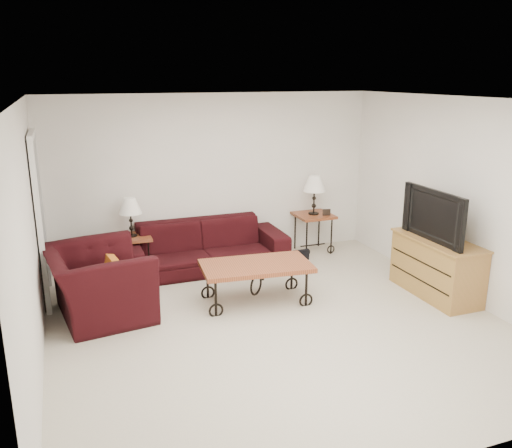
{
  "coord_description": "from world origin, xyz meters",
  "views": [
    {
      "loc": [
        -2.16,
        -5.11,
        2.74
      ],
      "look_at": [
        0.0,
        0.7,
        1.0
      ],
      "focal_mm": 37.24,
      "sensor_mm": 36.0,
      "label": 1
    }
  ],
  "objects": [
    {
      "name": "photo_frame_right",
      "position": [
        1.68,
        2.05,
        0.67
      ],
      "size": [
        0.12,
        0.04,
        0.1
      ],
      "primitive_type": "cube",
      "rotation": [
        0.0,
        0.0,
        -0.21
      ],
      "color": "black",
      "rests_on": "side_table_right"
    },
    {
      "name": "wall_left",
      "position": [
        -2.5,
        0.0,
        1.25
      ],
      "size": [
        0.02,
        5.0,
        2.5
      ],
      "primitive_type": "cube",
      "color": "silver",
      "rests_on": "ground"
    },
    {
      "name": "photo_frame_left",
      "position": [
        -1.46,
        2.05,
        0.6
      ],
      "size": [
        0.11,
        0.03,
        0.09
      ],
      "primitive_type": "cube",
      "rotation": [
        0.0,
        0.0,
        0.17
      ],
      "color": "black",
      "rests_on": "side_table_left"
    },
    {
      "name": "wall_back",
      "position": [
        0.0,
        2.5,
        1.25
      ],
      "size": [
        5.0,
        0.02,
        2.5
      ],
      "primitive_type": "cube",
      "color": "silver",
      "rests_on": "ground"
    },
    {
      "name": "ceiling",
      "position": [
        0.0,
        0.0,
        2.5
      ],
      "size": [
        5.0,
        5.0,
        0.0
      ],
      "primitive_type": "plane",
      "color": "white",
      "rests_on": "wall_back"
    },
    {
      "name": "armchair",
      "position": [
        -1.88,
        0.94,
        0.41
      ],
      "size": [
        1.26,
        1.4,
        0.82
      ],
      "primitive_type": "imported",
      "rotation": [
        0.0,
        0.0,
        1.71
      ],
      "color": "black",
      "rests_on": "ground"
    },
    {
      "name": "throw_pillow",
      "position": [
        -1.72,
        0.89,
        0.52
      ],
      "size": [
        0.15,
        0.38,
        0.37
      ],
      "primitive_type": "cube",
      "rotation": [
        0.0,
        0.0,
        1.71
      ],
      "color": "#C95919",
      "rests_on": "armchair"
    },
    {
      "name": "lamp_right",
      "position": [
        1.53,
        2.2,
        0.93
      ],
      "size": [
        0.35,
        0.35,
        0.62
      ],
      "primitive_type": null,
      "rotation": [
        0.0,
        0.0,
        0.0
      ],
      "color": "black",
      "rests_on": "side_table_right"
    },
    {
      "name": "side_table_right",
      "position": [
        1.53,
        2.2,
        0.31
      ],
      "size": [
        0.57,
        0.57,
        0.62
      ],
      "primitive_type": "cube",
      "rotation": [
        0.0,
        0.0,
        0.0
      ],
      "color": "brown",
      "rests_on": "ground"
    },
    {
      "name": "side_table_left",
      "position": [
        -1.31,
        2.2,
        0.28
      ],
      "size": [
        0.51,
        0.51,
        0.55
      ],
      "primitive_type": "cube",
      "rotation": [
        0.0,
        0.0,
        -0.01
      ],
      "color": "brown",
      "rests_on": "ground"
    },
    {
      "name": "lamp_left",
      "position": [
        -1.31,
        2.2,
        0.83
      ],
      "size": [
        0.32,
        0.32,
        0.55
      ],
      "primitive_type": null,
      "rotation": [
        0.0,
        0.0,
        -0.01
      ],
      "color": "black",
      "rests_on": "side_table_left"
    },
    {
      "name": "wall_right",
      "position": [
        2.5,
        0.0,
        1.25
      ],
      "size": [
        0.02,
        5.0,
        2.5
      ],
      "primitive_type": "cube",
      "color": "silver",
      "rests_on": "ground"
    },
    {
      "name": "tv_stand",
      "position": [
        2.23,
        0.07,
        0.37
      ],
      "size": [
        0.52,
        1.25,
        0.75
      ],
      "primitive_type": "cube",
      "color": "#AD6E40",
      "rests_on": "ground"
    },
    {
      "name": "wall_front",
      "position": [
        0.0,
        -2.5,
        1.25
      ],
      "size": [
        5.0,
        0.02,
        2.5
      ],
      "primitive_type": "cube",
      "color": "silver",
      "rests_on": "ground"
    },
    {
      "name": "doorway",
      "position": [
        -2.47,
        1.65,
        1.02
      ],
      "size": [
        0.08,
        0.94,
        2.04
      ],
      "primitive_type": "cube",
      "color": "black",
      "rests_on": "ground"
    },
    {
      "name": "sofa",
      "position": [
        -0.32,
        2.02,
        0.35
      ],
      "size": [
        2.38,
        0.93,
        0.7
      ],
      "primitive_type": "imported",
      "color": "black",
      "rests_on": "ground"
    },
    {
      "name": "backpack",
      "position": [
        1.02,
        1.69,
        0.24
      ],
      "size": [
        0.44,
        0.38,
        0.48
      ],
      "primitive_type": "ellipsoid",
      "rotation": [
        0.0,
        0.0,
        -0.29
      ],
      "color": "black",
      "rests_on": "ground"
    },
    {
      "name": "television",
      "position": [
        2.21,
        0.07,
        1.07
      ],
      "size": [
        0.15,
        1.12,
        0.64
      ],
      "primitive_type": "imported",
      "rotation": [
        0.0,
        0.0,
        -1.57
      ],
      "color": "black",
      "rests_on": "tv_stand"
    },
    {
      "name": "ground",
      "position": [
        0.0,
        0.0,
        0.0
      ],
      "size": [
        5.0,
        5.0,
        0.0
      ],
      "primitive_type": "plane",
      "color": "#BCB2A0",
      "rests_on": "ground"
    },
    {
      "name": "coffee_table",
      "position": [
        -0.02,
        0.66,
        0.25
      ],
      "size": [
        1.4,
        0.85,
        0.5
      ],
      "primitive_type": "cube",
      "rotation": [
        0.0,
        0.0,
        -0.09
      ],
      "color": "brown",
      "rests_on": "ground"
    }
  ]
}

